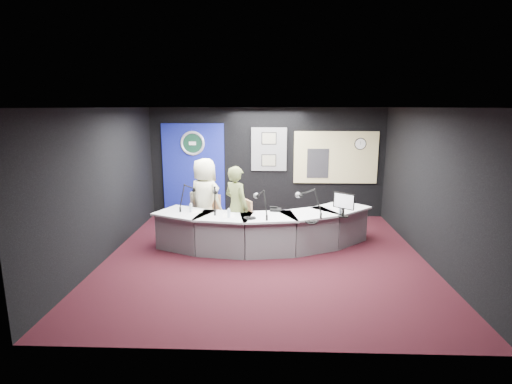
{
  "coord_description": "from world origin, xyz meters",
  "views": [
    {
      "loc": [
        0.09,
        -7.2,
        2.82
      ],
      "look_at": [
        -0.2,
        0.8,
        1.1
      ],
      "focal_mm": 28.0,
      "sensor_mm": 36.0,
      "label": 1
    }
  ],
  "objects_px": {
    "armchair_right": "(237,221)",
    "person_woman": "(237,207)",
    "person_man": "(205,199)",
    "armchair_left": "(205,217)",
    "broadcast_desk": "(263,230)"
  },
  "relations": [
    {
      "from": "broadcast_desk",
      "to": "armchair_left",
      "type": "height_order",
      "value": "armchair_left"
    },
    {
      "from": "broadcast_desk",
      "to": "armchair_right",
      "type": "distance_m",
      "value": 0.56
    },
    {
      "from": "armchair_left",
      "to": "armchair_right",
      "type": "bearing_deg",
      "value": -2.07
    },
    {
      "from": "armchair_right",
      "to": "person_man",
      "type": "relative_size",
      "value": 0.6
    },
    {
      "from": "person_woman",
      "to": "broadcast_desk",
      "type": "bearing_deg",
      "value": -145.28
    },
    {
      "from": "person_man",
      "to": "armchair_left",
      "type": "bearing_deg",
      "value": -0.0
    },
    {
      "from": "person_woman",
      "to": "armchair_left",
      "type": "bearing_deg",
      "value": 11.73
    },
    {
      "from": "broadcast_desk",
      "to": "armchair_left",
      "type": "bearing_deg",
      "value": 158.63
    },
    {
      "from": "armchair_left",
      "to": "armchair_right",
      "type": "xyz_separation_m",
      "value": [
        0.71,
        -0.42,
        0.03
      ]
    },
    {
      "from": "armchair_right",
      "to": "person_woman",
      "type": "xyz_separation_m",
      "value": [
        0.0,
        0.0,
        0.3
      ]
    },
    {
      "from": "armchair_left",
      "to": "person_woman",
      "type": "distance_m",
      "value": 0.89
    },
    {
      "from": "armchair_right",
      "to": "broadcast_desk",
      "type": "bearing_deg",
      "value": 51.89
    },
    {
      "from": "person_man",
      "to": "broadcast_desk",
      "type": "bearing_deg",
      "value": -169.51
    },
    {
      "from": "broadcast_desk",
      "to": "person_man",
      "type": "relative_size",
      "value": 2.56
    },
    {
      "from": "armchair_left",
      "to": "person_woman",
      "type": "xyz_separation_m",
      "value": [
        0.71,
        -0.42,
        0.34
      ]
    }
  ]
}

